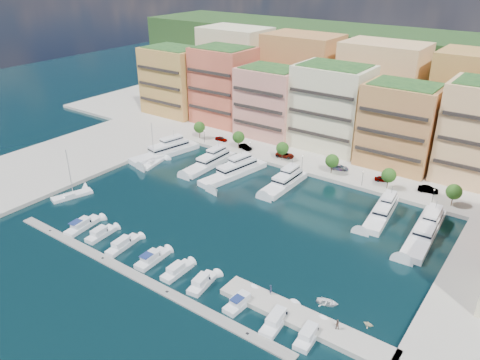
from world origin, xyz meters
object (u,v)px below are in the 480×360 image
(cruiser_8, at_px, (277,320))
(sailboat_2, at_px, (153,163))
(tree_5, at_px, (454,192))
(cruiser_3, at_px, (123,245))
(lamppost_2, at_px, (302,160))
(yacht_5, at_px, (382,211))
(cruiser_7, at_px, (241,302))
(cruiser_6, at_px, (202,283))
(yacht_0, at_px, (167,151))
(sailboat_0, at_px, (72,196))
(yacht_1, at_px, (210,162))
(person_1, at_px, (337,324))
(tree_4, at_px, (389,175))
(cruiser_9, at_px, (309,335))
(tree_1, at_px, (239,137))
(person_0, at_px, (271,289))
(car_1, at_px, (245,147))
(lamppost_0, at_px, (204,134))
(lamppost_4, at_px, (433,194))
(tree_0, at_px, (199,127))
(cruiser_1, at_px, (83,226))
(car_4, at_px, (382,179))
(yacht_6, at_px, (425,230))
(tender_2, at_px, (327,302))
(car_2, at_px, (285,155))
(lamppost_1, at_px, (250,146))
(cruiser_4, at_px, (152,259))
(lamppost_3, at_px, (363,176))
(car_0, at_px, (221,139))
(cruiser_2, at_px, (101,234))
(car_3, at_px, (339,167))
(yacht_2, at_px, (235,171))
(tender_3, at_px, (368,324))
(yacht_3, at_px, (285,182))
(cruiser_5, at_px, (177,271))
(tree_3, at_px, (332,161))
(tree_2, at_px, (282,148))
(car_5, at_px, (428,189))

(cruiser_8, height_order, sailboat_2, sailboat_2)
(tree_5, height_order, cruiser_3, tree_5)
(lamppost_2, height_order, yacht_5, yacht_5)
(lamppost_2, xyz_separation_m, cruiser_7, (18.78, -55.80, -3.26))
(cruiser_6, distance_m, cruiser_7, 8.98)
(yacht_0, relative_size, sailboat_0, 1.80)
(yacht_1, xyz_separation_m, person_1, (59.76, -40.92, 0.83))
(tree_4, xyz_separation_m, cruiser_9, (8.38, -58.08, -4.20))
(tree_1, height_order, person_0, tree_1)
(yacht_1, distance_m, sailboat_2, 17.11)
(car_1, bearing_deg, lamppost_0, 113.59)
(lamppost_4, bearing_deg, cruiser_6, -115.16)
(tree_0, height_order, lamppost_2, tree_0)
(cruiser_1, relative_size, car_4, 2.33)
(yacht_0, distance_m, cruiser_8, 79.42)
(lamppost_2, relative_size, yacht_6, 0.18)
(cruiser_9, distance_m, tender_2, 9.14)
(car_1, bearing_deg, tree_5, -78.31)
(cruiser_7, distance_m, sailboat_0, 59.68)
(yacht_6, distance_m, car_2, 50.01)
(lamppost_1, distance_m, car_2, 10.85)
(cruiser_7, bearing_deg, cruiser_4, -179.99)
(lamppost_3, relative_size, lamppost_4, 1.00)
(car_0, height_order, car_4, car_0)
(cruiser_2, bearing_deg, lamppost_4, 45.24)
(lamppost_2, bearing_deg, cruiser_2, -109.11)
(yacht_5, relative_size, cruiser_6, 2.53)
(yacht_1, bearing_deg, cruiser_4, -64.82)
(lamppost_1, height_order, cruiser_1, lamppost_1)
(cruiser_6, distance_m, car_3, 61.62)
(yacht_2, bearing_deg, tree_4, 21.10)
(person_1, bearing_deg, car_2, -86.39)
(lamppost_3, bearing_deg, tree_4, 20.97)
(lamppost_3, relative_size, tender_3, 2.45)
(yacht_1, height_order, cruiser_7, yacht_1)
(cruiser_2, xyz_separation_m, cruiser_3, (7.24, -0.01, -0.00))
(yacht_3, bearing_deg, cruiser_5, -86.36)
(yacht_6, relative_size, person_1, 12.94)
(yacht_6, height_order, cruiser_6, yacht_6)
(tree_1, bearing_deg, sailboat_2, -121.87)
(tree_4, distance_m, car_3, 15.90)
(yacht_5, relative_size, cruiser_9, 2.42)
(tree_3, distance_m, cruiser_1, 67.22)
(lamppost_0, distance_m, cruiser_4, 64.71)
(cruiser_3, bearing_deg, tree_2, 85.98)
(cruiser_3, distance_m, car_0, 63.54)
(tender_3, bearing_deg, lamppost_4, 4.20)
(tree_5, bearing_deg, tender_3, -90.98)
(tree_1, bearing_deg, car_5, 3.91)
(tree_2, relative_size, car_3, 1.09)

